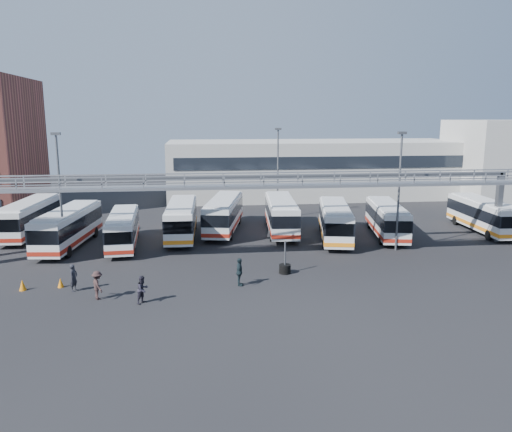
{
  "coord_description": "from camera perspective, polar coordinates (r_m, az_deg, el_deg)",
  "views": [
    {
      "loc": [
        -5.05,
        -33.25,
        11.38
      ],
      "look_at": [
        -0.37,
        6.0,
        3.53
      ],
      "focal_mm": 35.0,
      "sensor_mm": 36.0,
      "label": 1
    }
  ],
  "objects": [
    {
      "name": "ground",
      "position": [
        35.5,
        1.76,
        -7.47
      ],
      "size": [
        140.0,
        140.0,
        0.0
      ],
      "primitive_type": "plane",
      "color": "black",
      "rests_on": "ground"
    },
    {
      "name": "pedestrian_c",
      "position": [
        33.41,
        -17.66,
        -7.55
      ],
      "size": [
        1.18,
        1.38,
        1.85
      ],
      "primitive_type": "imported",
      "rotation": [
        0.0,
        0.0,
        2.07
      ],
      "color": "#2F1F1F",
      "rests_on": "ground"
    },
    {
      "name": "pedestrian_b",
      "position": [
        32.03,
        -12.82,
        -8.2
      ],
      "size": [
        1.05,
        1.09,
        1.76
      ],
      "primitive_type": "imported",
      "rotation": [
        0.0,
        0.0,
        0.9
      ],
      "color": "#211F2B",
      "rests_on": "ground"
    },
    {
      "name": "tire_stack",
      "position": [
        37.16,
        3.32,
        -5.95
      ],
      "size": [
        0.86,
        0.86,
        2.46
      ],
      "color": "black",
      "rests_on": "ground"
    },
    {
      "name": "pedestrian_a",
      "position": [
        35.46,
        -20.12,
        -6.63
      ],
      "size": [
        0.63,
        0.78,
        1.84
      ],
      "primitive_type": "imported",
      "rotation": [
        0.0,
        0.0,
        1.24
      ],
      "color": "black",
      "rests_on": "ground"
    },
    {
      "name": "bus_4",
      "position": [
        50.33,
        -3.7,
        0.35
      ],
      "size": [
        4.77,
        11.57,
        3.43
      ],
      "rotation": [
        0.0,
        0.0,
        -0.2
      ],
      "color": "silver",
      "rests_on": "ground"
    },
    {
      "name": "bus_6",
      "position": [
        47.54,
        9.01,
        -0.47
      ],
      "size": [
        4.71,
        11.29,
        3.34
      ],
      "rotation": [
        0.0,
        0.0,
        -0.2
      ],
      "color": "silver",
      "rests_on": "ground"
    },
    {
      "name": "light_pole_left",
      "position": [
        43.05,
        -21.5,
        2.9
      ],
      "size": [
        0.7,
        0.35,
        10.21
      ],
      "color": "#4C4F54",
      "rests_on": "ground"
    },
    {
      "name": "bus_3",
      "position": [
        48.29,
        -8.51,
        -0.25
      ],
      "size": [
        2.9,
        11.18,
        3.37
      ],
      "rotation": [
        0.0,
        0.0,
        -0.03
      ],
      "color": "silver",
      "rests_on": "ground"
    },
    {
      "name": "bus_0",
      "position": [
        53.2,
        -24.4,
        -0.06
      ],
      "size": [
        3.3,
        11.39,
        3.42
      ],
      "rotation": [
        0.0,
        0.0,
        -0.06
      ],
      "color": "silver",
      "rests_on": "ground"
    },
    {
      "name": "cone_right",
      "position": [
        36.69,
        -21.44,
        -7.11
      ],
      "size": [
        0.46,
        0.46,
        0.66
      ],
      "primitive_type": "cone",
      "rotation": [
        0.0,
        0.0,
        -0.12
      ],
      "color": "orange",
      "rests_on": "ground"
    },
    {
      "name": "light_pole_back",
      "position": [
        56.27,
        2.51,
        5.46
      ],
      "size": [
        0.7,
        0.35,
        10.21
      ],
      "color": "#4C4F54",
      "rests_on": "ground"
    },
    {
      "name": "building_right",
      "position": [
        78.39,
        26.69,
        5.74
      ],
      "size": [
        14.0,
        12.0,
        11.0
      ],
      "primitive_type": "cube",
      "color": "#B2B2AD",
      "rests_on": "ground"
    },
    {
      "name": "bus_7",
      "position": [
        49.87,
        14.7,
        -0.24
      ],
      "size": [
        4.31,
        10.83,
        3.21
      ],
      "rotation": [
        0.0,
        0.0,
        -0.18
      ],
      "color": "silver",
      "rests_on": "ground"
    },
    {
      "name": "light_pole_mid",
      "position": [
        44.07,
        16.05,
        3.42
      ],
      "size": [
        0.7,
        0.35,
        10.21
      ],
      "color": "#4C4F54",
      "rests_on": "ground"
    },
    {
      "name": "bus_1",
      "position": [
        47.23,
        -20.64,
        -1.09
      ],
      "size": [
        3.85,
        11.46,
        3.41
      ],
      "rotation": [
        0.0,
        0.0,
        -0.11
      ],
      "color": "silver",
      "rests_on": "ground"
    },
    {
      "name": "pedestrian_d",
      "position": [
        34.33,
        -1.9,
        -6.42
      ],
      "size": [
        0.56,
        1.18,
        1.95
      ],
      "primitive_type": "imported",
      "rotation": [
        0.0,
        0.0,
        1.49
      ],
      "color": "black",
      "rests_on": "ground"
    },
    {
      "name": "bus_9",
      "position": [
        54.91,
        24.51,
        0.19
      ],
      "size": [
        3.14,
        10.99,
        3.3
      ],
      "rotation": [
        0.0,
        0.0,
        -0.06
      ],
      "color": "silver",
      "rests_on": "ground"
    },
    {
      "name": "bus_2",
      "position": [
        45.93,
        -14.97,
        -1.35
      ],
      "size": [
        2.95,
        10.14,
        3.04
      ],
      "rotation": [
        0.0,
        0.0,
        0.06
      ],
      "color": "silver",
      "rests_on": "ground"
    },
    {
      "name": "bus_5",
      "position": [
        49.83,
        2.89,
        0.26
      ],
      "size": [
        3.59,
        11.52,
        3.45
      ],
      "rotation": [
        0.0,
        0.0,
        -0.09
      ],
      "color": "silver",
      "rests_on": "ground"
    },
    {
      "name": "cone_left",
      "position": [
        37.06,
        -25.13,
        -7.15
      ],
      "size": [
        0.61,
        0.61,
        0.74
      ],
      "primitive_type": "cone",
      "rotation": [
        0.0,
        0.0,
        -0.4
      ],
      "color": "orange",
      "rests_on": "ground"
    },
    {
      "name": "gantry",
      "position": [
        39.88,
        0.55,
        2.76
      ],
      "size": [
        51.4,
        5.15,
        7.1
      ],
      "color": "gray",
      "rests_on": "ground"
    },
    {
      "name": "warehouse",
      "position": [
        73.63,
        6.66,
        5.41
      ],
      "size": [
        42.0,
        14.0,
        8.0
      ],
      "primitive_type": "cube",
      "color": "#9E9E99",
      "rests_on": "ground"
    }
  ]
}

